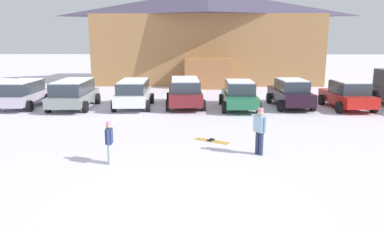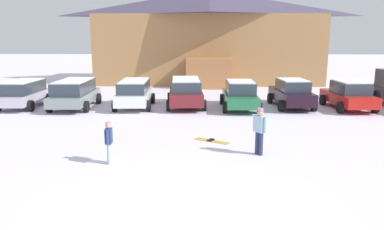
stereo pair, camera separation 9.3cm
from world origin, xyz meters
The scene contains 12 objects.
ground centered at (0.00, 0.00, 0.00)m, with size 160.00×160.00×0.00m, color white.
ski_lodge centered at (1.18, 26.55, 4.16)m, with size 19.97×10.79×8.21m.
parked_silver_wagon centered at (-9.82, 12.77, 0.86)m, with size 2.08×4.07×1.59m.
parked_grey_wagon centered at (-6.79, 12.70, 0.89)m, with size 2.35×4.56×1.64m.
parked_white_suv centered at (-3.34, 12.96, 0.87)m, with size 2.22×4.29×1.61m.
parked_maroon_van centered at (-0.35, 13.27, 0.90)m, with size 2.44×4.64×1.67m.
parked_green_coupe centered at (2.78, 12.66, 0.82)m, with size 2.12×4.39×1.63m.
parked_black_sedan centered at (5.85, 13.20, 0.84)m, with size 2.25×4.28×1.67m.
parked_red_sedan centered at (8.99, 12.72, 0.82)m, with size 2.35×4.13×1.64m.
skier_teen_in_navy_coat centered at (-2.43, 3.02, 0.79)m, with size 0.22×0.52×1.41m.
skier_adult_in_blue_parka centered at (2.60, 4.10, 0.94)m, with size 0.43×0.52×1.67m.
pair_of_skis centered at (0.99, 5.77, 0.02)m, with size 1.44×1.02×0.08m.
Camera 1 is at (0.47, -8.60, 4.09)m, focal length 35.00 mm.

